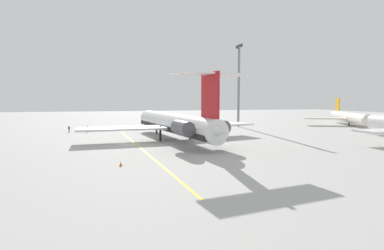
{
  "coord_description": "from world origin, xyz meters",
  "views": [
    {
      "loc": [
        56.86,
        -2.53,
        8.33
      ],
      "look_at": [
        -4.58,
        13.52,
        2.94
      ],
      "focal_mm": 28.42,
      "sensor_mm": 36.0,
      "label": 1
    }
  ],
  "objects_px": {
    "main_jetliner": "(175,124)",
    "airliner_far_left": "(350,118)",
    "safety_cone_nose": "(121,164)",
    "ground_crew_near_tail": "(87,128)",
    "safety_cone_wingtip": "(93,130)",
    "ground_crew_near_nose": "(69,128)",
    "light_mast": "(239,82)"
  },
  "relations": [
    {
      "from": "main_jetliner",
      "to": "airliner_far_left",
      "type": "xyz_separation_m",
      "value": [
        -19.57,
        60.24,
        -0.83
      ]
    },
    {
      "from": "airliner_far_left",
      "to": "safety_cone_nose",
      "type": "relative_size",
      "value": 51.59
    },
    {
      "from": "main_jetliner",
      "to": "ground_crew_near_tail",
      "type": "distance_m",
      "value": 26.99
    },
    {
      "from": "safety_cone_wingtip",
      "to": "ground_crew_near_nose",
      "type": "bearing_deg",
      "value": -74.47
    },
    {
      "from": "safety_cone_nose",
      "to": "airliner_far_left",
      "type": "bearing_deg",
      "value": 119.99
    },
    {
      "from": "airliner_far_left",
      "to": "safety_cone_wingtip",
      "type": "bearing_deg",
      "value": -69.15
    },
    {
      "from": "main_jetliner",
      "to": "safety_cone_wingtip",
      "type": "xyz_separation_m",
      "value": [
        -22.44,
        -17.24,
        -3.14
      ]
    },
    {
      "from": "airliner_far_left",
      "to": "safety_cone_nose",
      "type": "distance_m",
      "value": 82.78
    },
    {
      "from": "airliner_far_left",
      "to": "safety_cone_nose",
      "type": "height_order",
      "value": "airliner_far_left"
    },
    {
      "from": "ground_crew_near_tail",
      "to": "safety_cone_wingtip",
      "type": "distance_m",
      "value": 3.26
    },
    {
      "from": "light_mast",
      "to": "ground_crew_near_tail",
      "type": "bearing_deg",
      "value": -81.49
    },
    {
      "from": "main_jetliner",
      "to": "airliner_far_left",
      "type": "distance_m",
      "value": 63.35
    },
    {
      "from": "main_jetliner",
      "to": "light_mast",
      "type": "xyz_separation_m",
      "value": [
        -26.03,
        24.97,
        10.13
      ]
    },
    {
      "from": "main_jetliner",
      "to": "airliner_far_left",
      "type": "relative_size",
      "value": 1.51
    },
    {
      "from": "airliner_far_left",
      "to": "safety_cone_wingtip",
      "type": "xyz_separation_m",
      "value": [
        -2.86,
        -77.49,
        -2.31
      ]
    },
    {
      "from": "ground_crew_near_tail",
      "to": "main_jetliner",
      "type": "bearing_deg",
      "value": 102.89
    },
    {
      "from": "main_jetliner",
      "to": "ground_crew_near_tail",
      "type": "xyz_separation_m",
      "value": [
        -19.53,
        -18.48,
        -2.29
      ]
    },
    {
      "from": "safety_cone_wingtip",
      "to": "airliner_far_left",
      "type": "bearing_deg",
      "value": 87.88
    },
    {
      "from": "safety_cone_wingtip",
      "to": "light_mast",
      "type": "bearing_deg",
      "value": 94.87
    },
    {
      "from": "ground_crew_near_tail",
      "to": "safety_cone_wingtip",
      "type": "xyz_separation_m",
      "value": [
        -2.9,
        1.23,
        -0.85
      ]
    },
    {
      "from": "safety_cone_wingtip",
      "to": "safety_cone_nose",
      "type": "bearing_deg",
      "value": 7.5
    },
    {
      "from": "airliner_far_left",
      "to": "ground_crew_near_nose",
      "type": "height_order",
      "value": "airliner_far_left"
    },
    {
      "from": "ground_crew_near_nose",
      "to": "safety_cone_wingtip",
      "type": "distance_m",
      "value": 6.0
    },
    {
      "from": "airliner_far_left",
      "to": "ground_crew_near_tail",
      "type": "xyz_separation_m",
      "value": [
        0.04,
        -78.72,
        -1.46
      ]
    },
    {
      "from": "airliner_far_left",
      "to": "safety_cone_nose",
      "type": "bearing_deg",
      "value": -37.04
    },
    {
      "from": "main_jetliner",
      "to": "ground_crew_near_tail",
      "type": "bearing_deg",
      "value": 34.04
    },
    {
      "from": "ground_crew_near_nose",
      "to": "safety_cone_wingtip",
      "type": "height_order",
      "value": "ground_crew_near_nose"
    },
    {
      "from": "main_jetliner",
      "to": "airliner_far_left",
      "type": "height_order",
      "value": "main_jetliner"
    },
    {
      "from": "ground_crew_near_nose",
      "to": "safety_cone_wingtip",
      "type": "bearing_deg",
      "value": -105.53
    },
    {
      "from": "main_jetliner",
      "to": "safety_cone_wingtip",
      "type": "relative_size",
      "value": 78.01
    },
    {
      "from": "safety_cone_nose",
      "to": "safety_cone_wingtip",
      "type": "distance_m",
      "value": 44.61
    },
    {
      "from": "safety_cone_nose",
      "to": "ground_crew_near_tail",
      "type": "bearing_deg",
      "value": -170.32
    }
  ]
}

